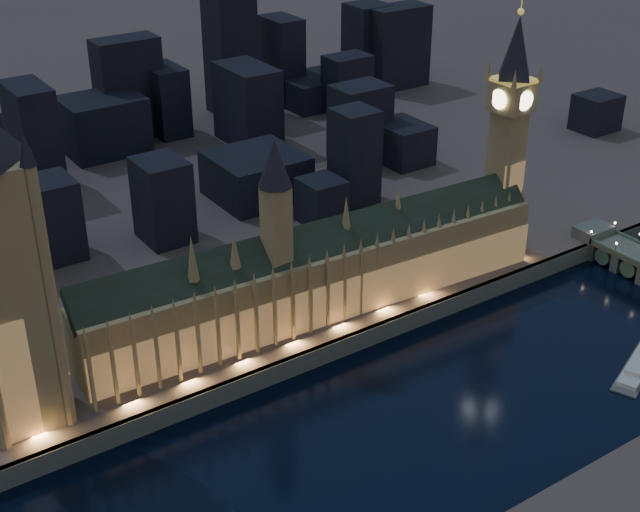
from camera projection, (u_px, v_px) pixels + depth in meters
ground_plane at (396, 415)px, 313.96m from camera, size 2000.00×2000.00×0.00m
embankment_wall at (330, 352)px, 341.99m from camera, size 2000.00×2.50×8.00m
palace_of_westminster at (319, 273)px, 351.24m from camera, size 202.00×30.32×78.00m
elizabeth_tower at (510, 118)px, 379.72m from camera, size 18.00×18.00×112.75m
river_boat at (639, 365)px, 338.52m from camera, size 41.10×24.12×4.50m
city_backdrop at (166, 121)px, 496.35m from camera, size 492.99×215.63×77.10m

